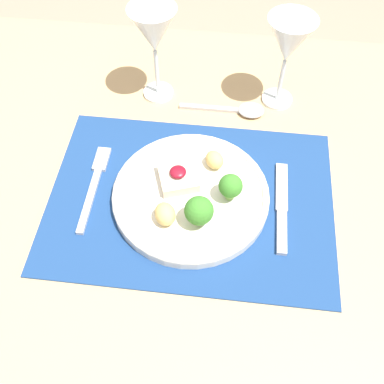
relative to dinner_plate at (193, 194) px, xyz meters
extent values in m
plane|color=gray|center=(0.00, 0.00, -0.75)|extent=(8.00, 8.00, 0.00)
cube|color=tan|center=(0.00, 0.00, -0.03)|extent=(1.54, 0.95, 0.03)
cube|color=navy|center=(0.00, 0.00, -0.02)|extent=(0.48, 0.35, 0.00)
cylinder|color=silver|center=(0.00, 0.00, -0.01)|extent=(0.27, 0.27, 0.02)
torus|color=silver|center=(0.00, 0.00, 0.00)|extent=(0.27, 0.27, 0.01)
cube|color=beige|center=(-0.03, 0.02, 0.01)|extent=(0.08, 0.08, 0.02)
ellipsoid|color=maroon|center=(-0.03, 0.02, 0.03)|extent=(0.03, 0.03, 0.01)
cylinder|color=#84B256|center=(0.06, 0.00, 0.01)|extent=(0.01, 0.01, 0.02)
sphere|color=#387A28|center=(0.06, 0.00, 0.03)|extent=(0.04, 0.04, 0.04)
cylinder|color=#84B256|center=(0.02, -0.05, 0.01)|extent=(0.01, 0.01, 0.02)
sphere|color=#387A28|center=(0.02, -0.05, 0.03)|extent=(0.05, 0.05, 0.05)
ellipsoid|color=tan|center=(-0.04, -0.05, 0.02)|extent=(0.05, 0.05, 0.03)
ellipsoid|color=tan|center=(0.03, 0.07, 0.02)|extent=(0.04, 0.05, 0.03)
cube|color=#B2B2B7|center=(-0.17, -0.02, -0.01)|extent=(0.01, 0.13, 0.01)
cube|color=#B2B2B7|center=(-0.17, 0.07, -0.01)|extent=(0.02, 0.05, 0.01)
cube|color=#B2B2B7|center=(0.15, -0.05, -0.01)|extent=(0.02, 0.08, 0.01)
cube|color=#B2B2B7|center=(0.15, 0.04, -0.01)|extent=(0.02, 0.10, 0.00)
cube|color=#B2B2B7|center=(0.01, 0.22, -0.01)|extent=(0.12, 0.01, 0.01)
ellipsoid|color=#B2B2B7|center=(0.09, 0.22, -0.01)|extent=(0.05, 0.04, 0.02)
cylinder|color=white|center=(0.14, 0.26, -0.02)|extent=(0.06, 0.06, 0.01)
cylinder|color=white|center=(0.14, 0.26, 0.03)|extent=(0.01, 0.01, 0.09)
cone|color=white|center=(0.14, 0.26, 0.12)|extent=(0.09, 0.09, 0.09)
cylinder|color=white|center=(-0.10, 0.26, -0.02)|extent=(0.06, 0.06, 0.01)
cylinder|color=white|center=(-0.10, 0.26, 0.04)|extent=(0.01, 0.01, 0.10)
cone|color=white|center=(-0.10, 0.26, 0.13)|extent=(0.09, 0.09, 0.09)
camera|label=1|loc=(0.05, -0.43, 0.62)|focal=42.00mm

